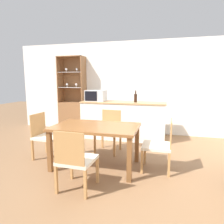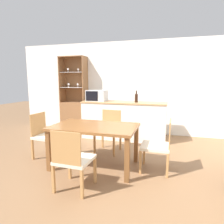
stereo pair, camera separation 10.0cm
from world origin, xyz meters
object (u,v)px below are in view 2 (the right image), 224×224
Objects in this scene: dining_chair_side_right_far at (158,145)px; dining_chair_head_near at (73,159)px; dining_chair_head_far at (109,131)px; microwave at (97,96)px; wine_bottle at (136,98)px; display_cabinet at (75,110)px; dining_chair_side_left_far at (46,135)px; dining_table at (95,131)px.

dining_chair_side_right_far is 1.00× the size of dining_chair_head_near.
dining_chair_head_near is at bearing 93.63° from dining_chair_head_far.
microwave is 1.04m from wine_bottle.
wine_bottle reaches higher than microwave.
microwave is (0.92, -0.51, 0.48)m from display_cabinet.
dining_chair_side_right_far is at bearing 42.92° from dining_chair_head_near.
microwave is at bearing 168.16° from dining_chair_side_left_far.
microwave reaches higher than dining_chair_head_far.
dining_chair_head_far is 1.00× the size of dining_chair_head_near.
dining_chair_head_far is at bearing -43.79° from display_cabinet.
dining_chair_side_left_far is 1.00× the size of dining_chair_head_near.
wine_bottle reaches higher than dining_chair_head_near.
dining_chair_head_far is 2.95× the size of wine_bottle.
microwave is at bearing 105.50° from dining_chair_head_near.
microwave is at bearing -28.94° from display_cabinet.
dining_table is 1.67× the size of dining_chair_head_near.
dining_chair_side_left_far is 1.72× the size of microwave.
wine_bottle is (0.41, 0.93, 0.63)m from dining_chair_head_far.
dining_chair_side_right_far is 1.41m from dining_chair_head_near.
dining_table is at bearing 93.57° from dining_chair_head_far.
dining_chair_head_near is (1.54, -3.06, -0.17)m from display_cabinet.
display_cabinet reaches higher than dining_chair_head_far.
dining_chair_side_left_far and dining_chair_head_far have the same top height.
dining_chair_side_right_far is (1.06, 0.13, -0.20)m from dining_table.
dining_chair_head_far is at bearing 91.68° from dining_chair_head_near.
dining_chair_side_left_far and dining_chair_head_near have the same top height.
dining_chair_side_right_far and dining_chair_side_left_far have the same top height.
dining_chair_head_near is at bearing 51.99° from dining_chair_side_left_far.
dining_chair_side_left_far is at bearing -132.97° from wine_bottle.
dining_chair_head_far is (0.00, 0.79, -0.20)m from dining_table.
microwave is (-0.62, 1.76, 0.46)m from dining_table.
dining_chair_side_left_far is at bearing 140.59° from dining_chair_head_near.
dining_chair_head_far is 1.33m from microwave.
display_cabinet is 2.74m from dining_table.
display_cabinet is 1.15m from microwave.
dining_chair_side_right_far is 1.83m from wine_bottle.
dining_table is at bearing -55.88° from display_cabinet.
dining_table is 0.82m from dining_chair_head_near.
dining_chair_head_far is (1.54, -1.48, -0.17)m from display_cabinet.
dining_chair_head_far is at bearing -113.94° from wine_bottle.
wine_bottle is at bearing -110.15° from dining_chair_head_far.
dining_chair_head_near is (-1.06, -0.93, 0.00)m from dining_chair_side_right_far.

